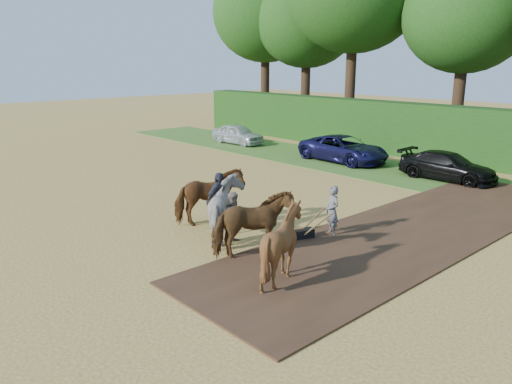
{
  "coord_description": "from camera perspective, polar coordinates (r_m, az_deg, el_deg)",
  "views": [
    {
      "loc": [
        9.39,
        -7.17,
        5.35
      ],
      "look_at": [
        -1.64,
        2.87,
        1.4
      ],
      "focal_mm": 35.0,
      "sensor_mm": 36.0,
      "label": 1
    }
  ],
  "objects": [
    {
      "name": "earth_strip",
      "position": [
        17.07,
        17.67,
        -4.07
      ],
      "size": [
        4.5,
        17.0,
        0.05
      ],
      "primitive_type": "cube",
      "color": "#472D1C",
      "rests_on": "ground"
    },
    {
      "name": "grass_verge",
      "position": [
        23.77,
        23.13,
        0.65
      ],
      "size": [
        50.0,
        5.0,
        0.03
      ],
      "primitive_type": "cube",
      "color": "#38601E",
      "rests_on": "ground"
    },
    {
      "name": "spectator_far",
      "position": [
        16.23,
        -4.26,
        -0.99
      ],
      "size": [
        0.6,
        1.15,
        1.87
      ],
      "primitive_type": "imported",
      "rotation": [
        0.0,
        0.0,
        1.71
      ],
      "color": "#292B37",
      "rests_on": "ground"
    },
    {
      "name": "spectator_near",
      "position": [
        14.97,
        -2.5,
        -2.92
      ],
      "size": [
        0.65,
        0.81,
        1.58
      ],
      "primitive_type": "imported",
      "rotation": [
        0.0,
        0.0,
        1.65
      ],
      "color": "#A1927E",
      "rests_on": "ground"
    },
    {
      "name": "plough_team",
      "position": [
        14.45,
        -1.53,
        -2.91
      ],
      "size": [
        6.64,
        4.89,
        1.91
      ],
      "color": "brown",
      "rests_on": "ground"
    },
    {
      "name": "ground",
      "position": [
        12.97,
        -4.56,
        -9.57
      ],
      "size": [
        120.0,
        120.0,
        0.0
      ],
      "primitive_type": "plane",
      "color": "gold",
      "rests_on": "ground"
    }
  ]
}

